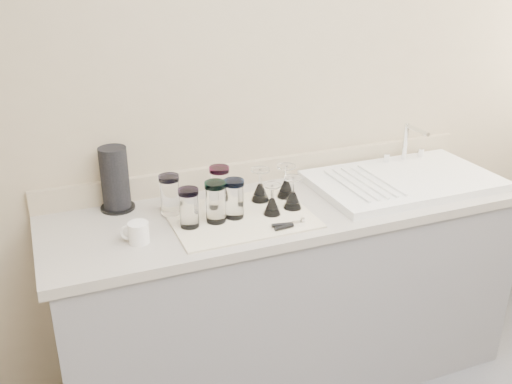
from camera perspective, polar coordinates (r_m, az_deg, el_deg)
name	(u,v)px	position (r m, az deg, el deg)	size (l,w,h in m)	color
counter_unit	(291,293)	(2.61, 3.50, -10.10)	(2.06, 0.62, 0.90)	slate
sink_unit	(403,180)	(2.66, 14.53, 1.19)	(0.82, 0.50, 0.22)	white
dish_towel	(240,217)	(2.26, -1.56, -2.48)	(0.55, 0.42, 0.01)	white
tumbler_teal	(170,194)	(2.27, -8.62, -0.23)	(0.08, 0.08, 0.16)	white
tumbler_purple	(220,185)	(2.33, -3.66, 0.65)	(0.08, 0.08, 0.16)	white
tumbler_magenta	(189,208)	(2.16, -6.71, -1.56)	(0.08, 0.08, 0.15)	white
tumbler_blue	(216,202)	(2.19, -4.06, -0.96)	(0.08, 0.08, 0.16)	white
tumbler_lavender	(234,198)	(2.22, -2.19, -0.65)	(0.08, 0.08, 0.16)	white
goblet_back_left	(260,190)	(2.38, 0.42, 0.22)	(0.08, 0.08, 0.14)	white
goblet_back_right	(286,186)	(2.41, 3.03, 0.57)	(0.08, 0.08, 0.14)	white
goblet_front_left	(272,204)	(2.26, 1.62, -1.23)	(0.07, 0.07, 0.13)	white
goblet_front_right	(293,198)	(2.31, 3.69, -0.56)	(0.08, 0.08, 0.13)	white
can_opener	(289,225)	(2.17, 3.32, -3.31)	(0.13, 0.05, 0.02)	silver
white_mug	(138,233)	(2.10, -11.73, -4.00)	(0.11, 0.10, 0.08)	white
paper_towel_roll	(115,180)	(2.36, -13.92, 1.22)	(0.14, 0.14, 0.26)	black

